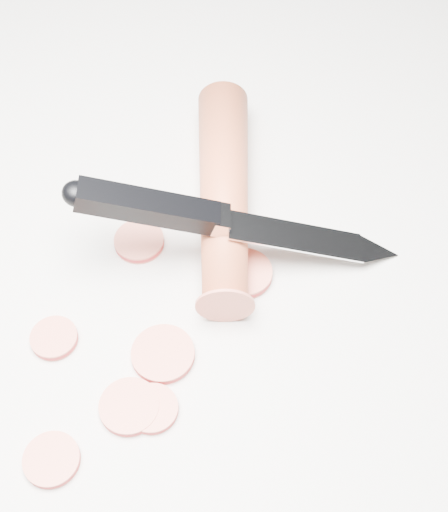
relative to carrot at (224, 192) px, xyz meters
name	(u,v)px	position (x,y,z in m)	size (l,w,h in m)	color
ground	(124,278)	(-0.09, -0.03, -0.02)	(2.40, 2.40, 0.00)	beige
carrot	(224,192)	(0.00, 0.00, 0.00)	(0.03, 0.03, 0.19)	#BC4825
carrot_slice_0	(52,460)	(-0.16, -0.14, -0.02)	(0.03, 0.03, 0.01)	#D1604A
carrot_slice_1	(54,338)	(-0.14, -0.06, -0.02)	(0.03, 0.03, 0.01)	#D1604A
carrot_slice_2	(163,354)	(-0.08, -0.10, -0.02)	(0.04, 0.04, 0.01)	#D1604A
carrot_slice_3	(152,409)	(-0.10, -0.13, -0.02)	(0.03, 0.03, 0.01)	#D1604A
carrot_slice_4	(244,273)	(-0.01, -0.06, -0.02)	(0.04, 0.04, 0.01)	#D1604A
carrot_slice_5	(139,241)	(-0.07, -0.01, -0.02)	(0.03, 0.03, 0.01)	#D1604A
carrot_slice_6	(129,407)	(-0.11, -0.12, -0.02)	(0.04, 0.04, 0.01)	#D1604A
kitchen_knife	(240,221)	(-0.01, -0.04, 0.02)	(0.22, 0.10, 0.08)	silver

